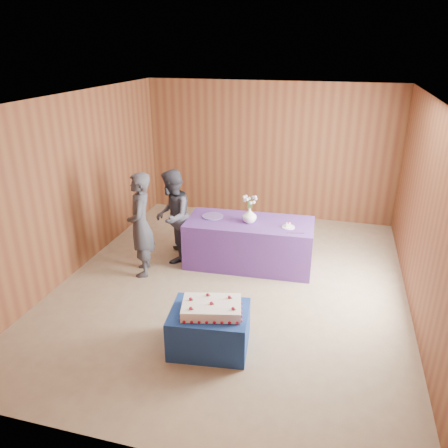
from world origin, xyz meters
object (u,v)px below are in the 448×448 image
(guest_left, at_px, (140,225))
(serving_table, at_px, (249,243))
(sheet_cake, at_px, (212,308))
(guest_right, at_px, (172,216))
(vase, at_px, (249,215))
(cake_table, at_px, (209,329))

(guest_left, bearing_deg, serving_table, 93.97)
(serving_table, distance_m, sheet_cake, 2.21)
(sheet_cake, relative_size, guest_left, 0.49)
(guest_left, bearing_deg, guest_right, 132.04)
(vase, bearing_deg, guest_left, -156.26)
(serving_table, xyz_separation_m, guest_right, (-1.25, -0.14, 0.39))
(cake_table, distance_m, serving_table, 2.20)
(cake_table, distance_m, sheet_cake, 0.31)
(serving_table, height_order, vase, vase)
(cake_table, bearing_deg, sheet_cake, -27.68)
(sheet_cake, relative_size, vase, 3.40)
(guest_left, height_order, guest_right, guest_left)
(cake_table, height_order, guest_right, guest_right)
(vase, bearing_deg, sheet_cake, -89.38)
(sheet_cake, height_order, guest_right, guest_right)
(serving_table, xyz_separation_m, guest_left, (-1.54, -0.71, 0.44))
(sheet_cake, xyz_separation_m, guest_left, (-1.56, 1.49, 0.25))
(guest_right, bearing_deg, guest_left, -39.23)
(vase, distance_m, guest_left, 1.68)
(serving_table, distance_m, guest_right, 1.31)
(serving_table, height_order, guest_left, guest_left)
(sheet_cake, xyz_separation_m, guest_right, (-1.27, 2.07, 0.20))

